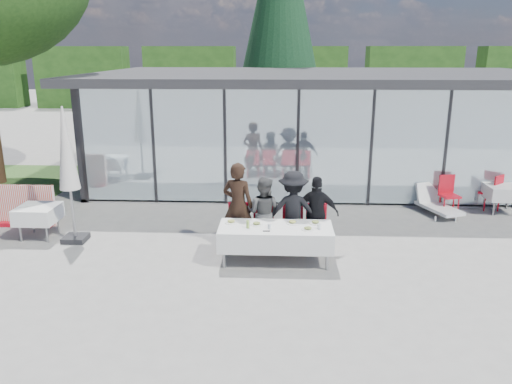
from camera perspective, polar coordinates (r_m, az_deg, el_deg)
ground at (r=10.03m, az=-0.60°, el=-8.37°), size 90.00×90.00×0.00m
pavilion at (r=17.46m, az=7.61°, el=9.27°), size 14.80×8.80×3.44m
treeline at (r=37.26m, az=-1.24°, el=12.94°), size 62.50×2.00×4.40m
dining_table at (r=10.00m, az=2.24°, el=-5.11°), size 2.26×0.96×0.75m
diner_a at (r=10.62m, az=-2.07°, el=-1.56°), size 0.86×0.86×1.88m
diner_chair_a at (r=10.74m, az=-2.05°, el=-3.61°), size 0.44×0.44×0.97m
diner_b at (r=10.63m, az=0.85°, el=-2.39°), size 0.96×0.96×1.57m
diner_chair_b at (r=10.71m, az=0.84°, el=-3.65°), size 0.44×0.44×0.97m
diner_c at (r=10.61m, az=4.24°, el=-2.09°), size 1.11×1.11×1.70m
diner_chair_c at (r=10.71m, az=4.21°, el=-3.70°), size 0.44×0.44×0.97m
diner_d at (r=10.66m, az=6.95°, el=-2.41°), size 1.07×1.07×1.59m
diner_chair_d at (r=10.73m, az=6.91°, el=-3.72°), size 0.44×0.44×0.97m
plate_a at (r=10.13m, az=-2.86°, el=-3.41°), size 0.26×0.26×0.07m
plate_b at (r=9.99m, az=0.07°, el=-3.65°), size 0.26×0.26×0.07m
plate_c at (r=10.11m, az=4.20°, el=-3.47°), size 0.26×0.26×0.07m
plate_d at (r=10.14m, az=6.80°, el=-3.47°), size 0.26×0.26×0.07m
plate_extra at (r=9.78m, az=5.95°, el=-4.18°), size 0.26×0.26×0.07m
juice_bottle at (r=9.82m, az=-0.94°, el=-3.71°), size 0.06×0.06×0.15m
drinking_glasses at (r=9.80m, az=4.39°, el=-3.95°), size 1.04×0.09×0.10m
folded_eyeglasses at (r=9.66m, az=1.20°, el=-4.48°), size 0.14×0.03×0.01m
spare_table_left at (r=12.30m, az=-23.65°, el=-2.33°), size 0.86×0.86×0.74m
spare_table_right at (r=14.53m, az=26.35°, el=0.00°), size 0.86×0.86×0.74m
spare_chair_a at (r=14.03m, az=21.11°, el=0.01°), size 0.53×0.53×0.97m
spare_chair_b at (r=14.64m, az=25.52°, el=0.14°), size 0.62×0.62×0.97m
market_umbrella at (r=11.43m, az=-20.79°, el=3.80°), size 0.50×0.50×3.00m
lounger at (r=13.87m, az=19.82°, el=-1.24°), size 1.05×1.46×0.72m
conifer_tree at (r=22.20m, az=2.78°, el=20.70°), size 4.00×4.00×10.50m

